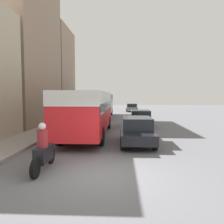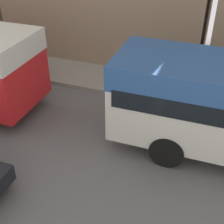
# 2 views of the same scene
# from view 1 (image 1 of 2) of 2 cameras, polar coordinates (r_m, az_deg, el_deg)

# --- Properties ---
(ground_plane) EXTENTS (120.00, 120.00, 0.00)m
(ground_plane) POSITION_cam_1_polar(r_m,az_deg,el_deg) (7.69, -2.87, -16.02)
(ground_plane) COLOR slate
(building_midblock) EXTENTS (5.03, 9.29, 13.28)m
(building_midblock) POSITION_cam_1_polar(r_m,az_deg,el_deg) (22.39, -22.97, 14.09)
(building_midblock) COLOR gray
(building_midblock) RESTS_ON ground_plane
(building_far_terrace) EXTENTS (5.61, 6.96, 11.36)m
(building_far_terrace) POSITION_cam_1_polar(r_m,az_deg,el_deg) (30.19, -16.33, 9.75)
(building_far_terrace) COLOR gray
(building_far_terrace) RESTS_ON ground_plane
(bus_lead) EXTENTS (2.57, 10.10, 2.92)m
(bus_lead) POSITION_cam_1_polar(r_m,az_deg,el_deg) (14.81, -6.10, 1.24)
(bus_lead) COLOR red
(bus_lead) RESTS_ON ground_plane
(bus_following) EXTENTS (2.51, 9.62, 2.86)m
(bus_following) POSITION_cam_1_polar(r_m,az_deg,el_deg) (27.54, -2.79, 2.52)
(bus_following) COLOR silver
(bus_following) RESTS_ON ground_plane
(motorcycle_behind_lead) EXTENTS (0.38, 2.24, 1.73)m
(motorcycle_behind_lead) POSITION_cam_1_polar(r_m,az_deg,el_deg) (8.24, -17.49, -9.85)
(motorcycle_behind_lead) COLOR black
(motorcycle_behind_lead) RESTS_ON ground_plane
(car_crossing) EXTENTS (1.82, 4.08, 1.50)m
(car_crossing) POSITION_cam_1_polar(r_m,az_deg,el_deg) (12.07, 6.55, -4.81)
(car_crossing) COLOR black
(car_crossing) RESTS_ON ground_plane
(car_far_curb) EXTENTS (1.88, 3.81, 1.43)m
(car_far_curb) POSITION_cam_1_polar(r_m,az_deg,el_deg) (19.16, 7.41, -1.59)
(car_far_curb) COLOR black
(car_far_curb) RESTS_ON ground_plane
(car_distant) EXTENTS (1.95, 4.24, 1.36)m
(car_distant) POSITION_cam_1_polar(r_m,az_deg,el_deg) (38.04, 5.19, 1.23)
(car_distant) COLOR slate
(car_distant) RESTS_ON ground_plane
(pedestrian_near_curb) EXTENTS (0.42, 0.42, 1.68)m
(pedestrian_near_curb) POSITION_cam_1_polar(r_m,az_deg,el_deg) (18.77, -13.97, -1.03)
(pedestrian_near_curb) COLOR #232838
(pedestrian_near_curb) RESTS_ON sidewalk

